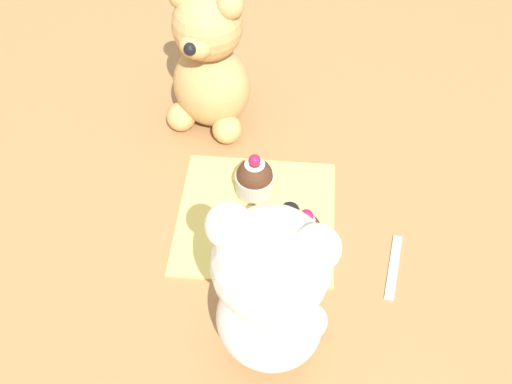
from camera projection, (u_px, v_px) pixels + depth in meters
ground_plane at (256, 217)px, 0.85m from camera, size 4.00×4.00×0.00m
knitted_placemat at (256, 216)px, 0.85m from camera, size 0.22×0.22×0.01m
teddy_bear_cream at (271, 291)px, 0.63m from camera, size 0.14×0.14×0.26m
teddy_bear_tan at (209, 66)px, 0.90m from camera, size 0.15×0.14×0.24m
cupcake_near_cream_bear at (305, 232)px, 0.79m from camera, size 0.05×0.05×0.07m
cupcake_near_tan_bear at (255, 178)px, 0.86m from camera, size 0.06×0.06×0.07m
teaspoon at (394, 266)px, 0.80m from camera, size 0.03×0.10×0.01m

